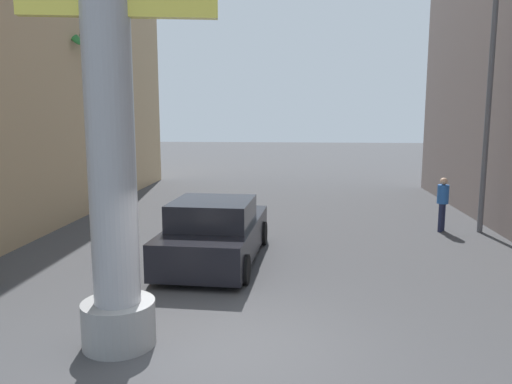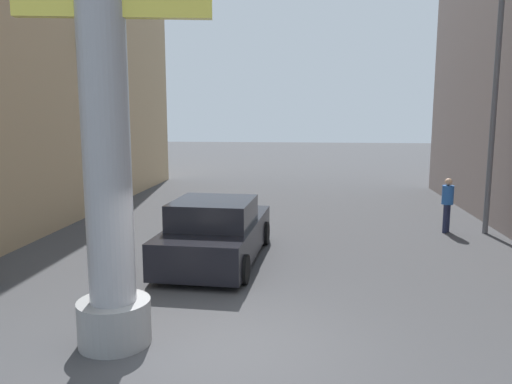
{
  "view_description": "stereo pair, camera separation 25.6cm",
  "coord_description": "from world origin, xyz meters",
  "px_view_note": "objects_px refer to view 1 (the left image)",
  "views": [
    {
      "loc": [
        0.91,
        -7.13,
        3.56
      ],
      "look_at": [
        0.0,
        3.68,
        1.86
      ],
      "focal_mm": 35.0,
      "sensor_mm": 36.0,
      "label": 1
    },
    {
      "loc": [
        1.16,
        -7.11,
        3.56
      ],
      "look_at": [
        0.0,
        3.68,
        1.86
      ],
      "focal_mm": 35.0,
      "sensor_mm": 36.0,
      "label": 2
    }
  ],
  "objects_px": {
    "neon_sign_pole": "(106,23)",
    "street_lamp": "(479,82)",
    "car_lead": "(215,233)",
    "palm_tree_mid_left": "(73,97)",
    "pedestrian_mid_right": "(443,200)"
  },
  "relations": [
    {
      "from": "car_lead",
      "to": "neon_sign_pole",
      "type": "bearing_deg",
      "value": -99.45
    },
    {
      "from": "car_lead",
      "to": "pedestrian_mid_right",
      "type": "bearing_deg",
      "value": 30.01
    },
    {
      "from": "neon_sign_pole",
      "to": "street_lamp",
      "type": "bearing_deg",
      "value": 45.92
    },
    {
      "from": "car_lead",
      "to": "palm_tree_mid_left",
      "type": "bearing_deg",
      "value": 137.01
    },
    {
      "from": "car_lead",
      "to": "pedestrian_mid_right",
      "type": "xyz_separation_m",
      "value": [
        6.38,
        3.68,
        0.27
      ]
    },
    {
      "from": "neon_sign_pole",
      "to": "street_lamp",
      "type": "xyz_separation_m",
      "value": [
        7.97,
        8.23,
        -0.36
      ]
    },
    {
      "from": "street_lamp",
      "to": "car_lead",
      "type": "height_order",
      "value": "street_lamp"
    },
    {
      "from": "neon_sign_pole",
      "to": "palm_tree_mid_left",
      "type": "height_order",
      "value": "neon_sign_pole"
    },
    {
      "from": "neon_sign_pole",
      "to": "pedestrian_mid_right",
      "type": "xyz_separation_m",
      "value": [
        7.13,
        8.23,
        -3.86
      ]
    },
    {
      "from": "neon_sign_pole",
      "to": "street_lamp",
      "type": "relative_size",
      "value": 1.37
    },
    {
      "from": "palm_tree_mid_left",
      "to": "neon_sign_pole",
      "type": "bearing_deg",
      "value": -62.77
    },
    {
      "from": "neon_sign_pole",
      "to": "street_lamp",
      "type": "distance_m",
      "value": 11.46
    },
    {
      "from": "palm_tree_mid_left",
      "to": "pedestrian_mid_right",
      "type": "distance_m",
      "value": 12.86
    },
    {
      "from": "street_lamp",
      "to": "car_lead",
      "type": "distance_m",
      "value": 8.93
    },
    {
      "from": "car_lead",
      "to": "pedestrian_mid_right",
      "type": "distance_m",
      "value": 7.37
    }
  ]
}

